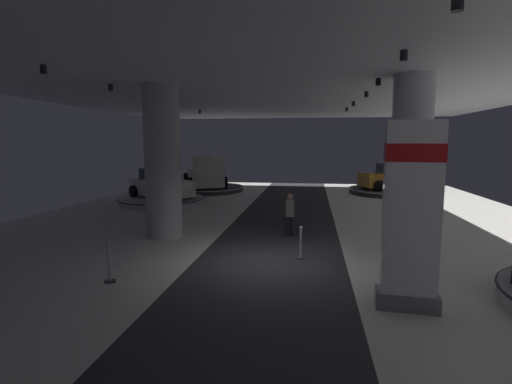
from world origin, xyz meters
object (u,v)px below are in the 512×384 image
(column_right, at_px, (410,166))
(visitor_walking_near, at_px, (290,212))
(column_left, at_px, (163,162))
(pickup_truck_deep_left, at_px, (205,174))
(display_car_far_left, at_px, (161,185))
(display_platform_deep_right, at_px, (391,191))
(display_platform_deep_left, at_px, (204,188))
(brand_sign_pylon, at_px, (411,213))
(display_car_deep_right, at_px, (392,177))
(display_platform_far_left, at_px, (162,200))

(column_right, distance_m, visitor_walking_near, 4.53)
(column_left, xyz_separation_m, pickup_truck_deep_left, (-2.15, 13.03, -1.48))
(column_right, height_order, display_car_far_left, column_right)
(display_platform_deep_right, relative_size, display_platform_deep_left, 1.00)
(brand_sign_pylon, height_order, pickup_truck_deep_left, brand_sign_pylon)
(brand_sign_pylon, xyz_separation_m, display_car_deep_right, (3.38, 18.90, -0.92))
(column_right, xyz_separation_m, brand_sign_pylon, (-0.97, -4.26, -0.72))
(column_right, bearing_deg, display_platform_deep_left, 126.76)
(display_platform_deep_right, xyz_separation_m, display_platform_deep_left, (-13.03, -0.38, -0.01))
(brand_sign_pylon, relative_size, display_platform_deep_right, 0.69)
(display_car_deep_right, bearing_deg, display_platform_deep_left, -178.31)
(brand_sign_pylon, height_order, visitor_walking_near, brand_sign_pylon)
(brand_sign_pylon, xyz_separation_m, display_car_far_left, (-10.64, 12.86, -0.97))
(display_platform_deep_left, bearing_deg, display_car_far_left, -99.70)
(brand_sign_pylon, bearing_deg, column_left, 144.95)
(pickup_truck_deep_left, bearing_deg, display_platform_deep_right, 2.98)
(column_right, bearing_deg, display_platform_deep_right, 80.76)
(visitor_walking_near, bearing_deg, display_platform_deep_left, 118.60)
(display_platform_far_left, distance_m, display_platform_deep_left, 5.75)
(column_right, distance_m, pickup_truck_deep_left, 17.54)
(visitor_walking_near, bearing_deg, column_left, -170.87)
(display_car_deep_right, bearing_deg, column_left, -128.18)
(column_right, xyz_separation_m, display_car_deep_right, (2.41, 14.64, -1.64))
(display_car_deep_right, bearing_deg, visitor_walking_near, -115.52)
(display_platform_far_left, height_order, display_platform_deep_left, display_platform_deep_left)
(column_left, xyz_separation_m, display_platform_deep_left, (-2.27, 13.32, -2.57))
(display_platform_deep_right, distance_m, visitor_walking_near, 14.37)
(column_left, xyz_separation_m, display_platform_deep_right, (10.75, 13.70, -2.56))
(display_platform_far_left, distance_m, pickup_truck_deep_left, 5.59)
(display_car_far_left, xyz_separation_m, display_platform_deep_left, (0.97, 5.65, -0.87))
(pickup_truck_deep_left, bearing_deg, brand_sign_pylon, -62.34)
(brand_sign_pylon, bearing_deg, pickup_truck_deep_left, 117.66)
(display_platform_deep_left, height_order, visitor_walking_near, visitor_walking_near)
(column_left, bearing_deg, pickup_truck_deep_left, 99.37)
(brand_sign_pylon, xyz_separation_m, display_platform_far_left, (-10.61, 12.84, -1.86))
(brand_sign_pylon, distance_m, visitor_walking_near, 6.65)
(brand_sign_pylon, xyz_separation_m, visitor_walking_near, (-2.81, 5.93, -1.12))
(display_platform_deep_right, xyz_separation_m, display_car_deep_right, (0.03, 0.01, 0.92))
(column_right, xyz_separation_m, display_platform_far_left, (-11.59, 8.58, -2.59))
(brand_sign_pylon, bearing_deg, display_platform_deep_right, 79.93)
(column_right, height_order, display_platform_deep_right, column_right)
(display_car_far_left, bearing_deg, pickup_truck_deep_left, 78.50)
(column_right, relative_size, display_car_deep_right, 1.21)
(brand_sign_pylon, relative_size, pickup_truck_deep_left, 0.69)
(brand_sign_pylon, xyz_separation_m, pickup_truck_deep_left, (-9.55, 18.22, -0.76))
(display_platform_deep_left, bearing_deg, display_car_deep_right, 1.69)
(column_right, relative_size, display_car_far_left, 1.24)
(display_platform_far_left, bearing_deg, column_right, -36.52)
(display_car_far_left, bearing_deg, brand_sign_pylon, -50.40)
(display_platform_deep_right, distance_m, display_car_deep_right, 0.92)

